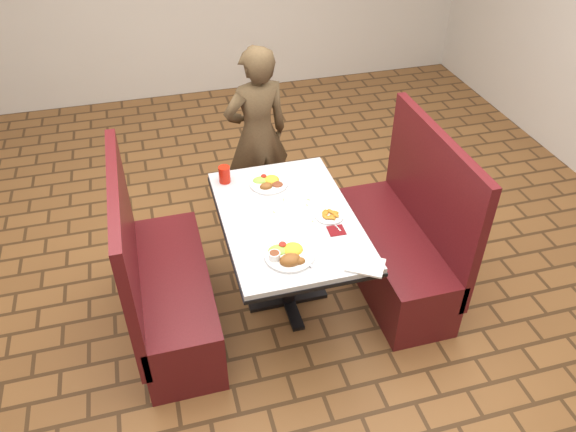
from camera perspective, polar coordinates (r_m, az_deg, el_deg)
The scene contains 15 objects.
room at distance 2.88m, azimuth 0.00°, elevation 18.62°, with size 7.00×7.04×2.82m.
dining_table at distance 3.50m, azimuth 0.00°, elevation -1.25°, with size 0.81×1.21×0.75m.
booth_bench_left at distance 3.64m, azimuth -12.30°, elevation -7.29°, with size 0.47×1.20×1.17m.
booth_bench_right at distance 3.95m, azimuth 11.27°, elevation -2.96°, with size 0.47×1.20×1.17m.
diner_person at distance 4.36m, azimuth -3.15°, elevation 8.19°, with size 0.52×0.34×1.42m, color brown.
near_dinner_plate at distance 3.13m, azimuth 0.06°, elevation -3.80°, with size 0.28×0.28×0.09m.
far_dinner_plate at distance 3.71m, azimuth -1.99°, elevation 3.53°, with size 0.25×0.25×0.06m.
plantain_plate at distance 3.44m, azimuth 4.21°, elevation 0.07°, with size 0.17×0.17×0.03m.
maroon_napkin at distance 3.34m, azimuth 4.94°, elevation -1.47°, with size 0.10×0.10×0.00m, color #620E12.
spoon_utensil at distance 3.37m, azimuth 4.82°, elevation -0.94°, with size 0.01×0.12×0.00m, color silver.
red_tumbler at distance 3.74m, azimuth -6.47°, elevation 4.22°, with size 0.08×0.08×0.11m, color red.
paper_napkin at distance 3.12m, azimuth 7.87°, elevation -4.98°, with size 0.20×0.15×0.01m, color white.
knife_utensil at distance 3.13m, azimuth 1.59°, elevation -4.28°, with size 0.01×0.17×0.00m, color silver.
fork_utensil at distance 3.13m, azimuth 0.54°, elevation -4.32°, with size 0.01×0.14×0.00m, color silver.
lettuce_shreds at distance 3.49m, azimuth 0.37°, elevation 0.70°, with size 0.28×0.32×0.00m, color #83C14D, non-canonical shape.
Camera 1 is at (-0.72, -2.63, 2.85)m, focal length 35.00 mm.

